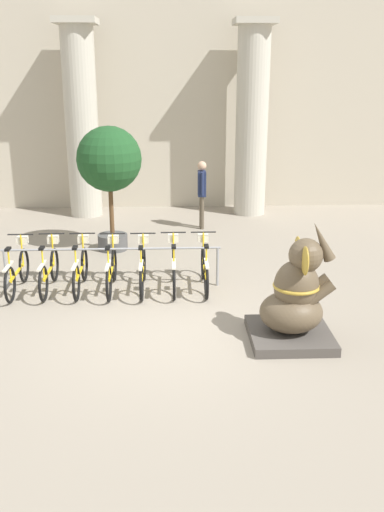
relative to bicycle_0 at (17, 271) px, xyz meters
The scene contains 15 objects.
ground_plane 3.34m from the bicycle_0, 33.44° to the right, with size 60.00×60.00×0.00m, color gray.
building_facade 7.77m from the bicycle_0, 67.76° to the left, with size 20.00×0.20×6.00m.
column_left 6.20m from the bicycle_0, 85.30° to the left, with size 1.09×1.09×5.16m.
column_right 7.99m from the bicycle_0, 48.74° to the left, with size 1.09×1.09×5.16m.
bike_rack 1.74m from the bicycle_0, ahead, with size 4.04×0.05×0.77m.
bicycle_0 is the anchor object (origin of this frame).
bicycle_1 0.57m from the bicycle_0, ahead, with size 0.48×1.68×0.97m.
bicycle_2 1.15m from the bicycle_0, ahead, with size 0.48×1.68×0.97m.
bicycle_3 1.72m from the bicycle_0, ahead, with size 0.48×1.68×0.97m.
bicycle_4 2.30m from the bicycle_0, ahead, with size 0.48×1.68×0.97m.
bicycle_5 2.87m from the bicycle_0, ahead, with size 0.48×1.68×0.97m.
bicycle_6 3.44m from the bicycle_0, ahead, with size 0.48×1.68×0.97m.
elephant_statue 5.15m from the bicycle_0, 25.20° to the right, with size 1.23×1.23×1.88m.
person_pedestrian 5.60m from the bicycle_0, 49.37° to the left, with size 0.23×0.47×1.73m.
potted_tree 3.30m from the bicycle_0, 58.85° to the left, with size 1.42×1.42×2.77m.
Camera 1 is at (0.04, -8.14, 3.92)m, focal length 40.00 mm.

